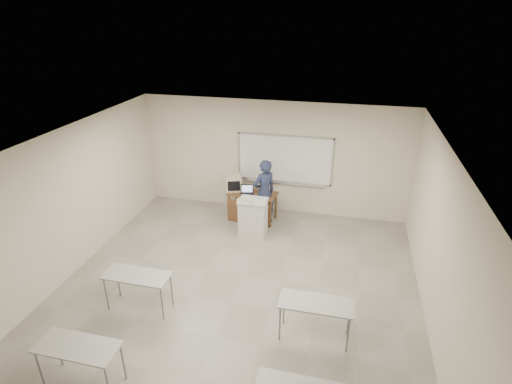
% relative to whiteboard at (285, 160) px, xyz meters
% --- Properties ---
extents(floor, '(7.00, 8.00, 0.01)m').
position_rel_whiteboard_xyz_m(floor, '(-0.30, -3.97, -1.49)').
color(floor, gray).
rests_on(floor, ground).
extents(whiteboard, '(2.48, 0.10, 1.31)m').
position_rel_whiteboard_xyz_m(whiteboard, '(0.00, 0.00, 0.00)').
color(whiteboard, white).
rests_on(whiteboard, floor).
extents(student_desks, '(4.40, 2.20, 0.73)m').
position_rel_whiteboard_xyz_m(student_desks, '(-0.30, -5.32, -0.81)').
color(student_desks, '#9C9D98').
rests_on(student_desks, floor).
extents(instructor_desk, '(1.23, 0.62, 0.75)m').
position_rel_whiteboard_xyz_m(instructor_desk, '(-0.70, -0.78, -0.97)').
color(instructor_desk, brown).
rests_on(instructor_desk, floor).
extents(podium, '(0.67, 0.49, 0.94)m').
position_rel_whiteboard_xyz_m(podium, '(-0.50, -1.43, -1.01)').
color(podium, silver).
rests_on(podium, floor).
extents(crt_monitor, '(0.41, 0.46, 0.39)m').
position_rel_whiteboard_xyz_m(crt_monitor, '(-1.25, -0.54, -0.54)').
color(crt_monitor, '#B6B39A').
rests_on(crt_monitor, instructor_desk).
extents(laptop, '(0.32, 0.29, 0.24)m').
position_rel_whiteboard_xyz_m(laptop, '(-0.80, -0.79, -0.67)').
color(laptop, black).
rests_on(laptop, instructor_desk).
extents(mouse, '(0.11, 0.08, 0.04)m').
position_rel_whiteboard_xyz_m(mouse, '(-0.32, -0.62, -0.71)').
color(mouse, silver).
rests_on(mouse, instructor_desk).
extents(keyboard, '(0.46, 0.26, 0.02)m').
position_rel_whiteboard_xyz_m(keyboard, '(-0.65, -1.55, -0.53)').
color(keyboard, '#B6B39A').
rests_on(keyboard, podium).
extents(presenter, '(0.74, 0.73, 1.72)m').
position_rel_whiteboard_xyz_m(presenter, '(-0.37, -0.79, -0.62)').
color(presenter, black).
rests_on(presenter, floor).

